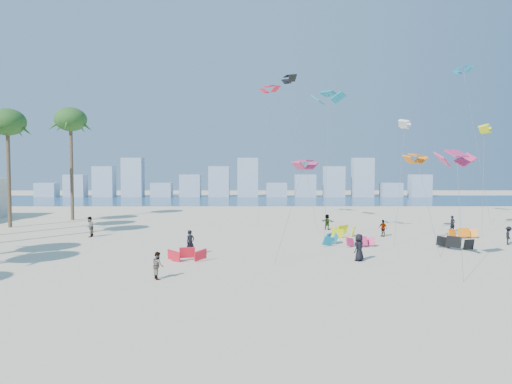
{
  "coord_description": "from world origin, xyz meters",
  "views": [
    {
      "loc": [
        2.91,
        -20.33,
        6.4
      ],
      "look_at": [
        3.0,
        16.0,
        4.5
      ],
      "focal_mm": 33.33,
      "sensor_mm": 36.0,
      "label": 1
    }
  ],
  "objects": [
    {
      "name": "ground",
      "position": [
        0.0,
        0.0,
        0.0
      ],
      "size": [
        220.0,
        220.0,
        0.0
      ],
      "primitive_type": "plane",
      "color": "beige",
      "rests_on": "ground"
    },
    {
      "name": "ocean",
      "position": [
        0.0,
        72.0,
        0.01
      ],
      "size": [
        220.0,
        220.0,
        0.0
      ],
      "primitive_type": "plane",
      "color": "navy",
      "rests_on": "ground"
    },
    {
      "name": "kitesurfer_near",
      "position": [
        -1.79,
        13.95,
        0.92
      ],
      "size": [
        0.79,
        0.77,
        1.83
      ],
      "primitive_type": "imported",
      "rotation": [
        0.0,
        0.0,
        0.7
      ],
      "color": "black",
      "rests_on": "ground"
    },
    {
      "name": "kitesurfer_mid",
      "position": [
        -2.66,
        6.62,
        0.78
      ],
      "size": [
        0.88,
        0.95,
        1.56
      ],
      "primitive_type": "imported",
      "rotation": [
        0.0,
        0.0,
        2.05
      ],
      "color": "gray",
      "rests_on": "ground"
    },
    {
      "name": "kitesurfers_far",
      "position": [
        8.42,
        21.42,
        0.85
      ],
      "size": [
        36.91,
        17.41,
        1.88
      ],
      "color": "black",
      "rests_on": "ground"
    },
    {
      "name": "grounded_kites",
      "position": [
        11.95,
        18.49,
        0.44
      ],
      "size": [
        26.32,
        13.15,
        0.98
      ],
      "color": "red",
      "rests_on": "ground"
    },
    {
      "name": "flying_kites",
      "position": [
        14.62,
        23.22,
        11.54
      ],
      "size": [
        25.94,
        32.08,
        18.51
      ],
      "color": "#D42F66",
      "rests_on": "ground"
    },
    {
      "name": "distant_skyline",
      "position": [
        -1.19,
        82.0,
        3.09
      ],
      "size": [
        85.0,
        3.0,
        8.4
      ],
      "color": "#9EADBF",
      "rests_on": "ground"
    }
  ]
}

